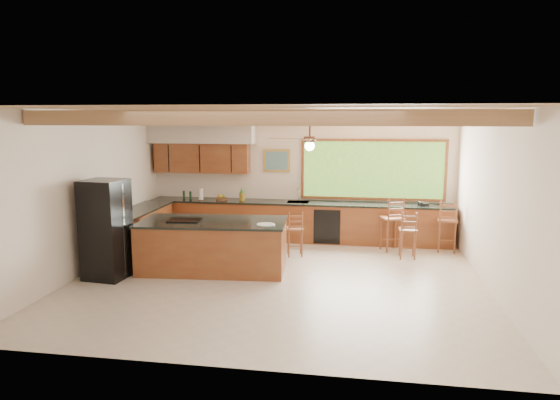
# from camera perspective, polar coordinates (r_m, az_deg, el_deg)

# --- Properties ---
(ground) EXTENTS (7.20, 7.20, 0.00)m
(ground) POSITION_cam_1_polar(r_m,az_deg,el_deg) (9.04, -0.25, -9.05)
(ground) COLOR beige
(ground) RESTS_ON ground
(room_shell) EXTENTS (7.27, 6.54, 3.02)m
(room_shell) POSITION_cam_1_polar(r_m,az_deg,el_deg) (9.27, -0.64, 5.39)
(room_shell) COLOR silver
(room_shell) RESTS_ON ground
(counter_run) EXTENTS (7.12, 3.10, 1.24)m
(counter_run) POSITION_cam_1_polar(r_m,az_deg,el_deg) (11.46, -2.25, -2.68)
(counter_run) COLOR brown
(counter_run) RESTS_ON ground
(island) EXTENTS (2.82, 1.49, 0.97)m
(island) POSITION_cam_1_polar(r_m,az_deg,el_deg) (9.55, -7.64, -5.15)
(island) COLOR brown
(island) RESTS_ON ground
(refrigerator) EXTENTS (0.76, 0.74, 1.78)m
(refrigerator) POSITION_cam_1_polar(r_m,az_deg,el_deg) (9.44, -19.27, -3.19)
(refrigerator) COLOR black
(refrigerator) RESTS_ON ground
(bar_stool_a) EXTENTS (0.41, 0.41, 0.95)m
(bar_stool_a) POSITION_cam_1_polar(r_m,az_deg,el_deg) (10.36, 1.69, -3.42)
(bar_stool_a) COLOR brown
(bar_stool_a) RESTS_ON ground
(bar_stool_b) EXTENTS (0.55, 0.55, 1.19)m
(bar_stool_b) POSITION_cam_1_polar(r_m,az_deg,el_deg) (10.98, 12.68, -2.17)
(bar_stool_b) COLOR brown
(bar_stool_b) RESTS_ON ground
(bar_stool_c) EXTENTS (0.36, 0.36, 0.99)m
(bar_stool_c) POSITION_cam_1_polar(r_m,az_deg,el_deg) (10.49, 14.44, -3.44)
(bar_stool_c) COLOR brown
(bar_stool_c) RESTS_ON ground
(bar_stool_d) EXTENTS (0.45, 0.45, 1.14)m
(bar_stool_d) POSITION_cam_1_polar(r_m,az_deg,el_deg) (11.23, 18.64, -2.32)
(bar_stool_d) COLOR brown
(bar_stool_d) RESTS_ON ground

